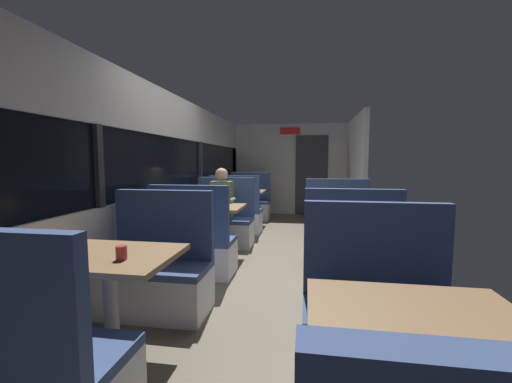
% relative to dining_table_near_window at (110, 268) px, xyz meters
% --- Properties ---
extents(ground_plane, '(3.30, 9.20, 0.02)m').
position_rel_dining_table_near_window_xyz_m(ground_plane, '(0.89, 2.09, -0.65)').
color(ground_plane, '#665B4C').
extents(carriage_window_panel_left, '(0.09, 8.48, 2.30)m').
position_rel_dining_table_near_window_xyz_m(carriage_window_panel_left, '(-0.56, 2.09, 0.47)').
color(carriage_window_panel_left, beige).
rests_on(carriage_window_panel_left, ground_plane).
extents(carriage_end_bulkhead, '(2.90, 0.11, 2.30)m').
position_rel_dining_table_near_window_xyz_m(carriage_end_bulkhead, '(0.95, 6.28, 0.50)').
color(carriage_end_bulkhead, beige).
rests_on(carriage_end_bulkhead, ground_plane).
extents(carriage_aisle_panel_right, '(0.08, 2.40, 2.30)m').
position_rel_dining_table_near_window_xyz_m(carriage_aisle_panel_right, '(2.34, 5.09, 0.51)').
color(carriage_aisle_panel_right, beige).
rests_on(carriage_aisle_panel_right, ground_plane).
extents(dining_table_near_window, '(0.90, 0.70, 0.74)m').
position_rel_dining_table_near_window_xyz_m(dining_table_near_window, '(0.00, 0.00, 0.00)').
color(dining_table_near_window, '#9E9EA3').
rests_on(dining_table_near_window, ground_plane).
extents(bench_near_window_facing_end, '(0.95, 0.50, 1.10)m').
position_rel_dining_table_near_window_xyz_m(bench_near_window_facing_end, '(0.00, -0.70, -0.31)').
color(bench_near_window_facing_end, silver).
rests_on(bench_near_window_facing_end, ground_plane).
extents(bench_near_window_facing_entry, '(0.95, 0.50, 1.10)m').
position_rel_dining_table_near_window_xyz_m(bench_near_window_facing_entry, '(0.00, 0.70, -0.31)').
color(bench_near_window_facing_entry, silver).
rests_on(bench_near_window_facing_entry, ground_plane).
extents(dining_table_mid_window, '(0.90, 0.70, 0.74)m').
position_rel_dining_table_near_window_xyz_m(dining_table_mid_window, '(0.00, 2.35, 0.00)').
color(dining_table_mid_window, '#9E9EA3').
rests_on(dining_table_mid_window, ground_plane).
extents(bench_mid_window_facing_end, '(0.95, 0.50, 1.10)m').
position_rel_dining_table_near_window_xyz_m(bench_mid_window_facing_end, '(0.00, 1.65, -0.31)').
color(bench_mid_window_facing_end, silver).
rests_on(bench_mid_window_facing_end, ground_plane).
extents(bench_mid_window_facing_entry, '(0.95, 0.50, 1.10)m').
position_rel_dining_table_near_window_xyz_m(bench_mid_window_facing_entry, '(0.00, 3.05, -0.31)').
color(bench_mid_window_facing_entry, silver).
rests_on(bench_mid_window_facing_entry, ground_plane).
extents(dining_table_far_window, '(0.90, 0.70, 0.74)m').
position_rel_dining_table_near_window_xyz_m(dining_table_far_window, '(0.00, 4.71, 0.00)').
color(dining_table_far_window, '#9E9EA3').
rests_on(dining_table_far_window, ground_plane).
extents(bench_far_window_facing_end, '(0.95, 0.50, 1.10)m').
position_rel_dining_table_near_window_xyz_m(bench_far_window_facing_end, '(0.00, 4.01, -0.31)').
color(bench_far_window_facing_end, silver).
rests_on(bench_far_window_facing_end, ground_plane).
extents(bench_far_window_facing_entry, '(0.95, 0.50, 1.10)m').
position_rel_dining_table_near_window_xyz_m(bench_far_window_facing_entry, '(0.00, 5.40, -0.31)').
color(bench_far_window_facing_entry, silver).
rests_on(bench_far_window_facing_entry, ground_plane).
extents(dining_table_front_aisle, '(0.90, 0.70, 0.74)m').
position_rel_dining_table_near_window_xyz_m(dining_table_front_aisle, '(1.79, -0.60, 0.00)').
color(dining_table_front_aisle, '#9E9EA3').
rests_on(dining_table_front_aisle, ground_plane).
extents(bench_front_aisle_facing_entry, '(0.95, 0.50, 1.10)m').
position_rel_dining_table_near_window_xyz_m(bench_front_aisle_facing_entry, '(1.79, 0.10, -0.31)').
color(bench_front_aisle_facing_entry, silver).
rests_on(bench_front_aisle_facing_entry, ground_plane).
extents(dining_table_rear_aisle, '(0.90, 0.70, 0.74)m').
position_rel_dining_table_near_window_xyz_m(dining_table_rear_aisle, '(1.79, 2.15, 0.00)').
color(dining_table_rear_aisle, '#9E9EA3').
rests_on(dining_table_rear_aisle, ground_plane).
extents(bench_rear_aisle_facing_end, '(0.95, 0.50, 1.10)m').
position_rel_dining_table_near_window_xyz_m(bench_rear_aisle_facing_end, '(1.79, 1.45, -0.31)').
color(bench_rear_aisle_facing_end, silver).
rests_on(bench_rear_aisle_facing_end, ground_plane).
extents(bench_rear_aisle_facing_entry, '(0.95, 0.50, 1.10)m').
position_rel_dining_table_near_window_xyz_m(bench_rear_aisle_facing_entry, '(1.79, 2.85, -0.31)').
color(bench_rear_aisle_facing_entry, silver).
rests_on(bench_rear_aisle_facing_entry, ground_plane).
extents(seated_passenger, '(0.47, 0.55, 1.26)m').
position_rel_dining_table_near_window_xyz_m(seated_passenger, '(0.00, 2.98, -0.10)').
color(seated_passenger, '#26262D').
rests_on(seated_passenger, ground_plane).
extents(coffee_cup_primary, '(0.07, 0.07, 0.09)m').
position_rel_dining_table_near_window_xyz_m(coffee_cup_primary, '(0.16, -0.10, 0.15)').
color(coffee_cup_primary, '#B23333').
rests_on(coffee_cup_primary, dining_table_near_window).
extents(coffee_cup_secondary, '(0.07, 0.07, 0.09)m').
position_rel_dining_table_near_window_xyz_m(coffee_cup_secondary, '(-0.04, 2.42, 0.15)').
color(coffee_cup_secondary, '#B23333').
rests_on(coffee_cup_secondary, dining_table_mid_window).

